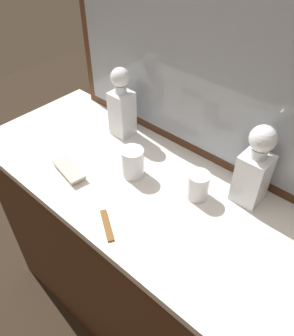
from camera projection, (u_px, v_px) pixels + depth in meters
The scene contains 9 objects.
ground_plane at pixel (147, 312), 1.76m from camera, with size 6.00×6.00×0.00m, color #2D2319.
dresser at pixel (147, 262), 1.45m from camera, with size 1.40×0.56×0.93m.
dresser_mirror at pixel (202, 64), 1.06m from camera, with size 1.16×0.03×0.69m.
crystal_decanter_far_left at pixel (122, 109), 1.30m from camera, with size 0.08×0.08×0.28m.
crystal_decanter_center at pixel (253, 173), 1.02m from camera, with size 0.09×0.09×0.28m.
crystal_tumbler_right at pixel (133, 164), 1.15m from camera, with size 0.08×0.08×0.11m.
crystal_tumbler_far_right at pixel (198, 187), 1.08m from camera, with size 0.07×0.07×0.09m.
silver_brush_rear at pixel (69, 170), 1.18m from camera, with size 0.16×0.08×0.02m.
tortoiseshell_comb at pixel (107, 225), 1.01m from camera, with size 0.11×0.08×0.01m.
Camera 1 is at (0.55, -0.61, 1.74)m, focal length 35.85 mm.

